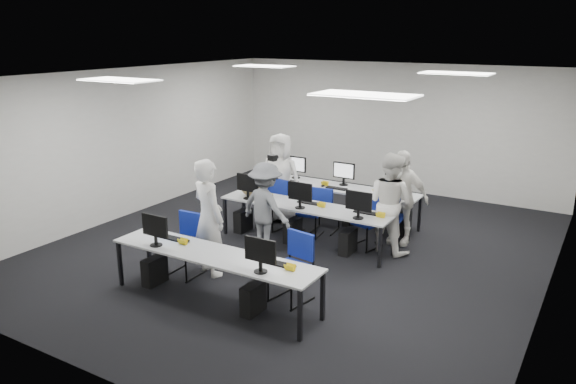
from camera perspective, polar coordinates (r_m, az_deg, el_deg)
The scene contains 23 objects.
room at distance 9.54m, azimuth 1.20°, elevation 2.74°, with size 9.00×9.02×3.00m.
ceiling_panels at distance 9.32m, azimuth 1.25°, elevation 11.67°, with size 5.20×4.60×0.02m.
desk_front at distance 7.90m, azimuth -7.55°, elevation -6.55°, with size 3.20×0.70×0.73m.
desk_mid at distance 9.93m, azimuth 1.74°, elevation -1.63°, with size 3.20×0.70×0.73m.
desk_back at distance 11.13m, azimuth 5.26°, elevation 0.26°, with size 3.20×0.70×0.73m.
equipment_front at distance 8.12m, azimuth -8.62°, elevation -8.41°, with size 2.51×0.41×1.19m.
equipment_mid at distance 10.11m, azimuth 0.73°, elevation -3.23°, with size 2.91×0.41×1.19m.
equipment_back at distance 11.16m, azimuth 6.14°, elevation -1.45°, with size 2.91×0.41×1.19m.
chair_0 at distance 8.98m, azimuth -10.42°, elevation -6.42°, with size 0.49×0.53×0.97m.
chair_1 at distance 8.02m, azimuth 0.36°, elevation -8.94°, with size 0.56×0.60×0.98m.
chair_2 at distance 10.90m, azimuth -1.56°, elevation -2.13°, with size 0.53×0.56×0.94m.
chair_3 at distance 10.51m, azimuth 2.25°, elevation -2.97°, with size 0.48×0.51×0.86m.
chair_4 at distance 10.03m, azimuth 7.96°, elevation -4.01°, with size 0.55×0.57×0.89m.
chair_5 at distance 11.43m, azimuth -1.27°, elevation -1.33°, with size 0.48×0.51×0.90m.
chair_6 at distance 10.73m, azimuth 3.79°, elevation -2.53°, with size 0.50×0.53×0.90m.
chair_7 at distance 10.36m, azimuth 10.33°, elevation -3.47°, with size 0.47×0.51×0.89m.
handbag at distance 10.48m, azimuth -3.86°, elevation 0.44°, with size 0.37×0.24×0.30m, color #95784C.
student_0 at distance 8.76m, azimuth -8.07°, elevation -2.56°, with size 0.68×0.44×1.85m, color white.
student_1 at distance 9.73m, azimuth 10.32°, elevation -1.08°, with size 0.85×0.66×1.75m, color white.
student_2 at distance 11.15m, azimuth -0.79°, elevation 1.46°, with size 0.87×0.56×1.77m, color white.
student_3 at distance 10.15m, azimuth 11.35°, elevation -0.53°, with size 1.00×0.42×1.71m, color white.
photographer at distance 9.63m, azimuth -2.29°, elevation -1.56°, with size 1.01×0.58×1.57m, color slate.
dslr_camera at distance 9.54m, azimuth -1.60°, elevation 3.49°, with size 0.14×0.18×0.10m, color black.
Camera 1 is at (4.59, -8.08, 3.70)m, focal length 35.00 mm.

